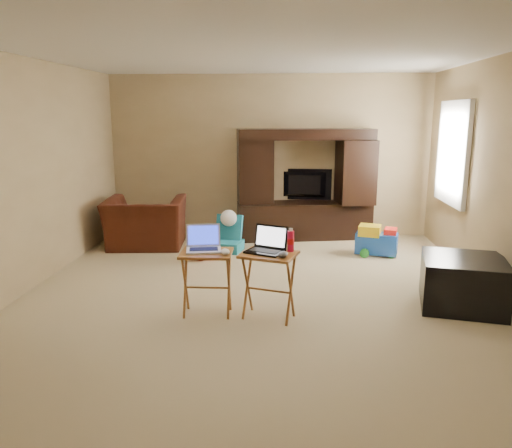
# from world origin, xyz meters

# --- Properties ---
(floor) EXTENTS (5.50, 5.50, 0.00)m
(floor) POSITION_xyz_m (0.00, 0.00, 0.00)
(floor) COLOR #CDBA8E
(floor) RESTS_ON ground
(ceiling) EXTENTS (5.50, 5.50, 0.00)m
(ceiling) POSITION_xyz_m (0.00, 0.00, 2.50)
(ceiling) COLOR silver
(ceiling) RESTS_ON ground
(wall_back) EXTENTS (5.00, 0.00, 5.00)m
(wall_back) POSITION_xyz_m (0.00, 2.75, 1.25)
(wall_back) COLOR tan
(wall_back) RESTS_ON ground
(wall_front) EXTENTS (5.00, 0.00, 5.00)m
(wall_front) POSITION_xyz_m (0.00, -2.75, 1.25)
(wall_front) COLOR tan
(wall_front) RESTS_ON ground
(wall_left) EXTENTS (0.00, 5.50, 5.50)m
(wall_left) POSITION_xyz_m (-2.50, 0.00, 1.25)
(wall_left) COLOR tan
(wall_left) RESTS_ON ground
(wall_right) EXTENTS (0.00, 5.50, 5.50)m
(wall_right) POSITION_xyz_m (2.50, 0.00, 1.25)
(wall_right) COLOR tan
(wall_right) RESTS_ON ground
(window_pane) EXTENTS (0.00, 1.20, 1.20)m
(window_pane) POSITION_xyz_m (2.48, 1.55, 1.40)
(window_pane) COLOR white
(window_pane) RESTS_ON ground
(window_frame) EXTENTS (0.06, 1.14, 1.34)m
(window_frame) POSITION_xyz_m (2.46, 1.55, 1.40)
(window_frame) COLOR white
(window_frame) RESTS_ON ground
(entertainment_center) EXTENTS (2.11, 0.85, 1.68)m
(entertainment_center) POSITION_xyz_m (0.57, 2.46, 0.84)
(entertainment_center) COLOR black
(entertainment_center) RESTS_ON floor
(television) EXTENTS (0.86, 0.18, 0.49)m
(television) POSITION_xyz_m (0.57, 2.66, 0.80)
(television) COLOR black
(television) RESTS_ON entertainment_center
(recliner) EXTENTS (1.18, 1.05, 0.71)m
(recliner) POSITION_xyz_m (-1.73, 1.77, 0.36)
(recliner) COLOR #41170D
(recliner) RESTS_ON floor
(child_rocker) EXTENTS (0.46, 0.50, 0.51)m
(child_rocker) POSITION_xyz_m (-0.52, 1.61, 0.25)
(child_rocker) COLOR #19728A
(child_rocker) RESTS_ON floor
(plush_toy) EXTENTS (0.35, 0.29, 0.38)m
(plush_toy) POSITION_xyz_m (-0.82, 1.12, 0.19)
(plush_toy) COLOR red
(plush_toy) RESTS_ON floor
(push_toy) EXTENTS (0.65, 0.54, 0.42)m
(push_toy) POSITION_xyz_m (1.54, 1.56, 0.21)
(push_toy) COLOR blue
(push_toy) RESTS_ON floor
(ottoman) EXTENTS (0.92, 0.92, 0.50)m
(ottoman) POSITION_xyz_m (2.08, -0.29, 0.25)
(ottoman) COLOR black
(ottoman) RESTS_ON floor
(tray_table_left) EXTENTS (0.49, 0.39, 0.63)m
(tray_table_left) POSITION_xyz_m (-0.44, -0.66, 0.31)
(tray_table_left) COLOR #A96B28
(tray_table_left) RESTS_ON floor
(tray_table_right) EXTENTS (0.58, 0.52, 0.64)m
(tray_table_right) POSITION_xyz_m (0.15, -0.71, 0.32)
(tray_table_right) COLOR #935523
(tray_table_right) RESTS_ON floor
(laptop_left) EXTENTS (0.37, 0.33, 0.24)m
(laptop_left) POSITION_xyz_m (-0.47, -0.63, 0.75)
(laptop_left) COLOR silver
(laptop_left) RESTS_ON tray_table_left
(laptop_right) EXTENTS (0.42, 0.39, 0.24)m
(laptop_right) POSITION_xyz_m (0.11, -0.69, 0.76)
(laptop_right) COLOR black
(laptop_right) RESTS_ON tray_table_right
(mouse_left) EXTENTS (0.11, 0.14, 0.05)m
(mouse_left) POSITION_xyz_m (-0.25, -0.73, 0.65)
(mouse_left) COLOR white
(mouse_left) RESTS_ON tray_table_left
(mouse_right) EXTENTS (0.13, 0.15, 0.05)m
(mouse_right) POSITION_xyz_m (0.28, -0.83, 0.66)
(mouse_right) COLOR #39393D
(mouse_right) RESTS_ON tray_table_right
(water_bottle) EXTENTS (0.06, 0.06, 0.20)m
(water_bottle) POSITION_xyz_m (0.35, -0.63, 0.74)
(water_bottle) COLOR red
(water_bottle) RESTS_ON tray_table_right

